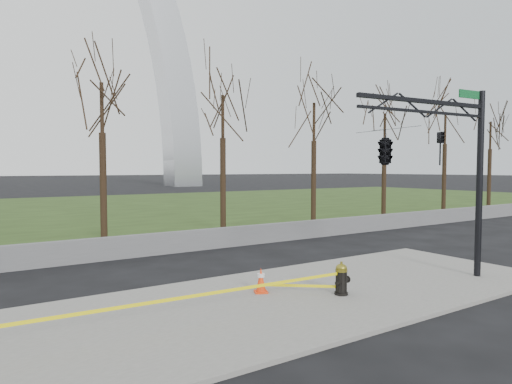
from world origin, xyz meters
TOP-DOWN VIEW (x-y plane):
  - ground at (0.00, 0.00)m, footprint 500.00×500.00m
  - sidewalk at (0.00, 0.00)m, footprint 18.00×6.00m
  - grass_strip at (0.00, 30.00)m, footprint 120.00×40.00m
  - guardrail at (0.00, 8.00)m, footprint 60.00×0.30m
  - tree_row at (5.05, 12.00)m, footprint 56.09×4.00m
  - fire_hydrant at (1.68, -0.63)m, footprint 0.57×0.37m
  - traffic_cone at (-0.07, 0.74)m, footprint 0.47×0.47m
  - traffic_signal_mast at (3.62, -1.13)m, footprint 5.08×2.52m
  - caution_tape at (-2.30, -0.32)m, footprint 9.39×1.37m

SIDE VIEW (x-z plane):
  - ground at x=0.00m, z-range 0.00..0.00m
  - grass_strip at x=0.00m, z-range 0.00..0.06m
  - sidewalk at x=0.00m, z-range 0.00..0.10m
  - traffic_cone at x=-0.07m, z-range 0.10..0.79m
  - guardrail at x=0.00m, z-range 0.00..0.90m
  - fire_hydrant at x=1.68m, z-range 0.06..0.98m
  - caution_tape at x=-2.30m, z-range 0.39..0.86m
  - traffic_signal_mast at x=3.62m, z-range 1.15..7.15m
  - tree_row at x=5.05m, z-range 0.00..8.51m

